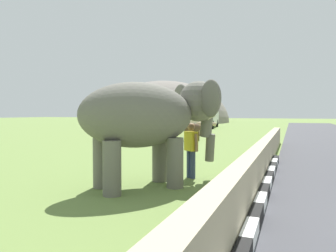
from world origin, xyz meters
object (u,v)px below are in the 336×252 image
(elephant, at_px, (151,116))
(bus_white, at_px, (206,112))
(cow_near, at_px, (191,128))
(cow_mid, at_px, (204,125))
(person_handler, at_px, (191,147))
(bus_orange, at_px, (162,111))
(cow_far, at_px, (170,126))

(elephant, xyz_separation_m, bus_white, (32.74, 7.01, 0.22))
(bus_white, xyz_separation_m, cow_near, (-19.20, -3.93, -1.21))
(elephant, relative_size, cow_mid, 2.06)
(person_handler, height_order, cow_near, person_handler)
(bus_orange, bearing_deg, cow_near, -142.53)
(elephant, bearing_deg, cow_near, 12.83)
(cow_mid, xyz_separation_m, cow_far, (-1.54, 2.52, 0.00))
(bus_white, bearing_deg, elephant, -167.91)
(cow_near, distance_m, cow_mid, 5.11)
(person_handler, distance_m, bus_white, 32.28)
(cow_near, xyz_separation_m, cow_far, (3.55, 2.95, 0.00))
(bus_orange, distance_m, bus_white, 12.92)
(cow_mid, relative_size, cow_far, 0.99)
(bus_orange, distance_m, cow_far, 3.56)
(cow_near, bearing_deg, bus_white, 11.56)
(cow_mid, bearing_deg, bus_white, 13.94)
(bus_white, distance_m, cow_mid, 14.58)
(person_handler, xyz_separation_m, cow_far, (15.69, 6.71, -0.06))
(elephant, distance_m, person_handler, 1.82)
(elephant, bearing_deg, person_handler, -25.60)
(elephant, distance_m, bus_white, 33.48)
(bus_orange, bearing_deg, elephant, -158.24)
(bus_white, relative_size, cow_near, 6.06)
(elephant, xyz_separation_m, cow_near, (13.54, 3.09, -0.99))
(person_handler, relative_size, bus_orange, 0.18)
(bus_orange, distance_m, cow_mid, 4.73)
(person_handler, relative_size, bus_white, 0.16)
(cow_mid, bearing_deg, person_handler, -166.33)
(cow_mid, distance_m, cow_far, 2.96)
(cow_far, bearing_deg, person_handler, -156.84)
(person_handler, relative_size, cow_near, 0.98)
(cow_near, relative_size, cow_mid, 0.89)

